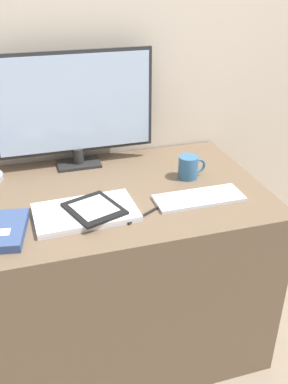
{
  "coord_description": "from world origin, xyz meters",
  "views": [
    {
      "loc": [
        -0.29,
        -1.19,
        1.5
      ],
      "look_at": [
        0.08,
        0.04,
        0.8
      ],
      "focal_mm": 40.0,
      "sensor_mm": 36.0,
      "label": 1
    }
  ],
  "objects_px": {
    "keyboard": "(199,198)",
    "ereader": "(94,209)",
    "monitor": "(74,107)",
    "coffee_mug": "(189,167)",
    "laptop": "(85,212)",
    "pen": "(144,215)"
  },
  "relations": [
    {
      "from": "ereader",
      "to": "coffee_mug",
      "type": "xyz_separation_m",
      "value": [
        0.41,
        0.18,
        0.02
      ]
    },
    {
      "from": "keyboard",
      "to": "coffee_mug",
      "type": "relative_size",
      "value": 2.87
    },
    {
      "from": "laptop",
      "to": "pen",
      "type": "relative_size",
      "value": 2.61
    },
    {
      "from": "keyboard",
      "to": "coffee_mug",
      "type": "height_order",
      "value": "coffee_mug"
    },
    {
      "from": "monitor",
      "to": "ereader",
      "type": "xyz_separation_m",
      "value": [
        -0.01,
        -0.42,
        -0.23
      ]
    },
    {
      "from": "laptop",
      "to": "monitor",
      "type": "bearing_deg",
      "value": 84.12
    },
    {
      "from": "ereader",
      "to": "pen",
      "type": "xyz_separation_m",
      "value": [
        0.16,
        -0.06,
        -0.02
      ]
    },
    {
      "from": "keyboard",
      "to": "ereader",
      "type": "bearing_deg",
      "value": 179.57
    },
    {
      "from": "coffee_mug",
      "to": "pen",
      "type": "relative_size",
      "value": 0.84
    },
    {
      "from": "keyboard",
      "to": "ereader",
      "type": "xyz_separation_m",
      "value": [
        -0.38,
        0.0,
        0.02
      ]
    },
    {
      "from": "keyboard",
      "to": "laptop",
      "type": "relative_size",
      "value": 0.92
    },
    {
      "from": "monitor",
      "to": "ereader",
      "type": "distance_m",
      "value": 0.48
    },
    {
      "from": "monitor",
      "to": "pen",
      "type": "distance_m",
      "value": 0.55
    },
    {
      "from": "keyboard",
      "to": "pen",
      "type": "xyz_separation_m",
      "value": [
        -0.22,
        -0.05,
        -0.0
      ]
    },
    {
      "from": "ereader",
      "to": "coffee_mug",
      "type": "height_order",
      "value": "coffee_mug"
    },
    {
      "from": "laptop",
      "to": "pen",
      "type": "bearing_deg",
      "value": -18.84
    },
    {
      "from": "coffee_mug",
      "to": "monitor",
      "type": "bearing_deg",
      "value": 148.62
    },
    {
      "from": "laptop",
      "to": "pen",
      "type": "xyz_separation_m",
      "value": [
        0.19,
        -0.06,
        -0.01
      ]
    },
    {
      "from": "ereader",
      "to": "pen",
      "type": "distance_m",
      "value": 0.17
    },
    {
      "from": "coffee_mug",
      "to": "pen",
      "type": "distance_m",
      "value": 0.35
    },
    {
      "from": "monitor",
      "to": "pen",
      "type": "xyz_separation_m",
      "value": [
        0.15,
        -0.48,
        -0.25
      ]
    },
    {
      "from": "monitor",
      "to": "laptop",
      "type": "xyz_separation_m",
      "value": [
        -0.04,
        -0.41,
        -0.24
      ]
    }
  ]
}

